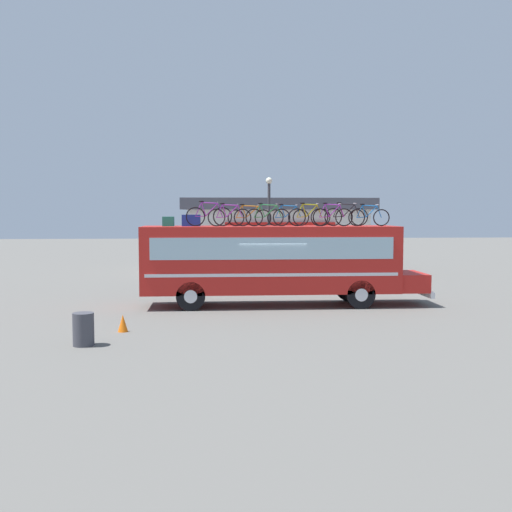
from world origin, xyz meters
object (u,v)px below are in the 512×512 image
object	(u,v)px
bus	(274,260)
rooftop_bicycle_6	(309,216)
rooftop_bicycle_5	(288,217)
trash_bin	(83,329)
rooftop_bicycle_8	(346,216)
rooftop_bicycle_9	(369,217)
rooftop_bicycle_1	(209,216)
traffic_cone	(123,323)
luggage_bag_1	(168,221)
rooftop_bicycle_2	(229,217)
luggage_bag_2	(191,220)
rooftop_bicycle_3	(249,217)
rooftop_bicycle_7	(332,216)
rooftop_bicycle_4	(268,216)
street_lamp	(269,222)

from	to	relation	value
bus	rooftop_bicycle_6	xyz separation A→B (m)	(1.32, -0.23, 1.71)
rooftop_bicycle_5	trash_bin	world-z (taller)	rooftop_bicycle_5
bus	rooftop_bicycle_5	bearing A→B (deg)	27.15
rooftop_bicycle_8	rooftop_bicycle_9	xyz separation A→B (m)	(0.83, -0.29, -0.02)
rooftop_bicycle_1	rooftop_bicycle_8	distance (m)	5.36
rooftop_bicycle_1	rooftop_bicycle_5	xyz separation A→B (m)	(3.10, 0.29, -0.04)
bus	traffic_cone	distance (m)	7.28
bus	rooftop_bicycle_8	size ratio (longest dim) A/B	6.41
luggage_bag_1	rooftop_bicycle_6	world-z (taller)	rooftop_bicycle_6
traffic_cone	rooftop_bicycle_2	bearing A→B (deg)	54.00
bus	rooftop_bicycle_8	distance (m)	3.31
luggage_bag_2	rooftop_bicycle_2	world-z (taller)	rooftop_bicycle_2
rooftop_bicycle_3	rooftop_bicycle_9	world-z (taller)	rooftop_bicycle_9
rooftop_bicycle_6	rooftop_bicycle_8	distance (m)	1.54
rooftop_bicycle_2	rooftop_bicycle_3	bearing A→B (deg)	5.21
luggage_bag_2	rooftop_bicycle_7	bearing A→B (deg)	-6.10
bus	rooftop_bicycle_7	world-z (taller)	rooftop_bicycle_7
rooftop_bicycle_2	rooftop_bicycle_8	bearing A→B (deg)	3.65
rooftop_bicycle_4	street_lamp	size ratio (longest dim) A/B	0.33
rooftop_bicycle_1	rooftop_bicycle_8	size ratio (longest dim) A/B	1.02
rooftop_bicycle_3	rooftop_bicycle_8	distance (m)	3.82
bus	luggage_bag_2	world-z (taller)	luggage_bag_2
rooftop_bicycle_2	traffic_cone	distance (m)	6.63
rooftop_bicycle_4	rooftop_bicycle_9	bearing A→B (deg)	0.24
luggage_bag_1	bus	bearing A→B (deg)	-1.38
rooftop_bicycle_4	rooftop_bicycle_7	xyz separation A→B (m)	(2.45, -0.14, 0.00)
traffic_cone	bus	bearing A→B (deg)	43.66
rooftop_bicycle_8	street_lamp	world-z (taller)	street_lamp
street_lamp	traffic_cone	bearing A→B (deg)	-116.46
rooftop_bicycle_2	rooftop_bicycle_5	size ratio (longest dim) A/B	1.00
luggage_bag_2	rooftop_bicycle_8	world-z (taller)	rooftop_bicycle_8
rooftop_bicycle_5	rooftop_bicycle_9	world-z (taller)	rooftop_bicycle_9
rooftop_bicycle_8	traffic_cone	bearing A→B (deg)	-148.06
luggage_bag_2	traffic_cone	distance (m)	6.26
rooftop_bicycle_7	rooftop_bicycle_5	bearing A→B (deg)	157.08
bus	rooftop_bicycle_5	world-z (taller)	rooftop_bicycle_5
rooftop_bicycle_3	rooftop_bicycle_4	xyz separation A→B (m)	(0.70, -0.09, 0.01)
luggage_bag_1	street_lamp	size ratio (longest dim) A/B	0.08
luggage_bag_1	rooftop_bicycle_6	xyz separation A→B (m)	(5.41, -0.33, 0.20)
bus	rooftop_bicycle_6	size ratio (longest dim) A/B	6.75
rooftop_bicycle_6	rooftop_bicycle_4	bearing A→B (deg)	-179.43
rooftop_bicycle_7	rooftop_bicycle_8	world-z (taller)	rooftop_bicycle_8
rooftop_bicycle_7	rooftop_bicycle_4	bearing A→B (deg)	176.83
bus	rooftop_bicycle_7	distance (m)	2.79
rooftop_bicycle_1	traffic_cone	world-z (taller)	rooftop_bicycle_1
rooftop_bicycle_3	rooftop_bicycle_9	size ratio (longest dim) A/B	1.04
luggage_bag_1	rooftop_bicycle_2	world-z (taller)	rooftop_bicycle_2
rooftop_bicycle_2	rooftop_bicycle_3	world-z (taller)	rooftop_bicycle_2
rooftop_bicycle_2	rooftop_bicycle_5	world-z (taller)	rooftop_bicycle_2
luggage_bag_2	rooftop_bicycle_6	distance (m)	4.56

